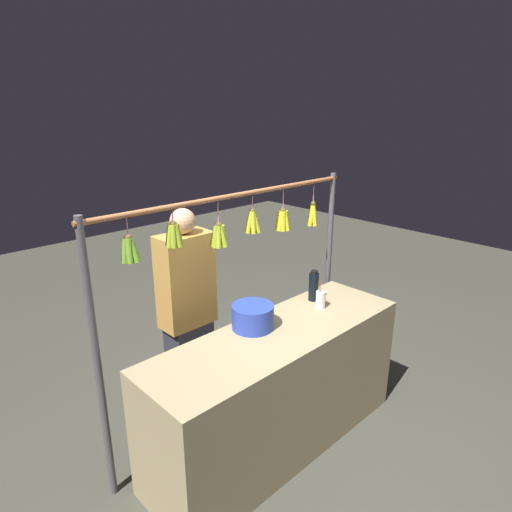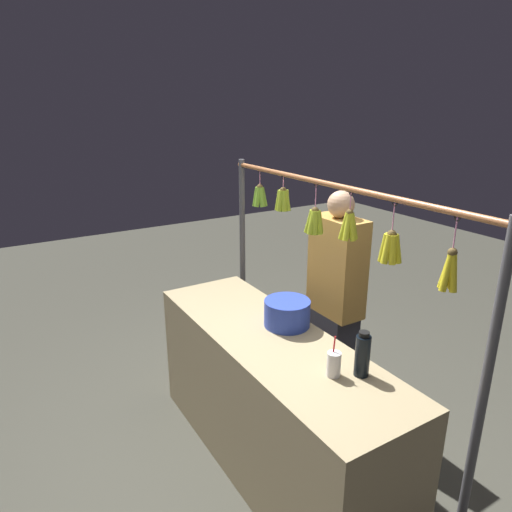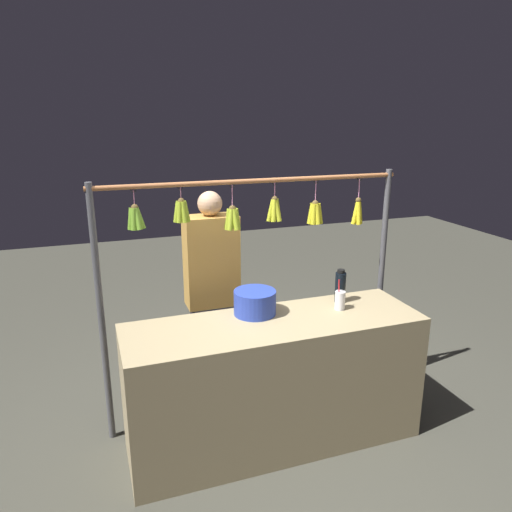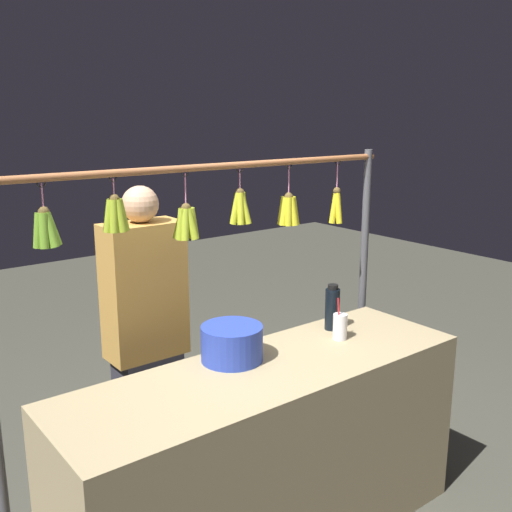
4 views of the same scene
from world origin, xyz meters
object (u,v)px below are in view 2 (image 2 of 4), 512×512
Objects in this scene: water_bottle at (362,355)px; drink_cup at (334,364)px; vendor_person at (335,308)px; blue_bucket at (287,313)px.

drink_cup is (0.07, 0.12, -0.05)m from water_bottle.
blue_bucket is at bearing 106.87° from vendor_person.
water_bottle is 0.97m from vendor_person.
water_bottle is 0.64m from blue_bucket.
vendor_person is (0.73, -0.64, -0.14)m from drink_cup.
drink_cup reaches higher than blue_bucket.
water_bottle reaches higher than blue_bucket.
water_bottle is 0.15m from drink_cup.
water_bottle is 1.13× the size of drink_cup.
vendor_person is at bearing -73.13° from blue_bucket.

